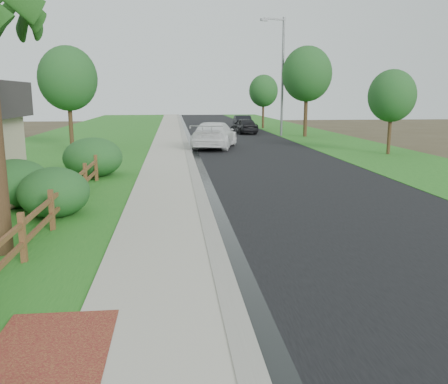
{
  "coord_description": "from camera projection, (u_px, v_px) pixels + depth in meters",
  "views": [
    {
      "loc": [
        -0.49,
        -6.89,
        3.42
      ],
      "look_at": [
        0.69,
        4.16,
        1.16
      ],
      "focal_mm": 38.0,
      "sensor_mm": 36.0,
      "label": 1
    }
  ],
  "objects": [
    {
      "name": "road",
      "position": [
        231.0,
        135.0,
        42.02
      ],
      "size": [
        8.0,
        90.0,
        0.02
      ],
      "primitive_type": "cube",
      "color": "black",
      "rests_on": "ground"
    },
    {
      "name": "tree_far_right",
      "position": [
        263.0,
        91.0,
        49.52
      ],
      "size": [
        3.02,
        3.02,
        5.58
      ],
      "color": "#312414",
      "rests_on": "ground"
    },
    {
      "name": "wet_gutter",
      "position": [
        187.0,
        135.0,
        41.62
      ],
      "size": [
        0.5,
        90.0,
        0.0
      ],
      "primitive_type": "cube",
      "color": "black",
      "rests_on": "road"
    },
    {
      "name": "curb",
      "position": [
        183.0,
        135.0,
        41.57
      ],
      "size": [
        0.4,
        90.0,
        0.12
      ],
      "primitive_type": "cube",
      "color": "gray",
      "rests_on": "ground"
    },
    {
      "name": "ranch_fence",
      "position": [
        62.0,
        198.0,
        13.18
      ],
      "size": [
        0.12,
        16.92,
        1.1
      ],
      "color": "#53291B",
      "rests_on": "ground"
    },
    {
      "name": "dark_car_mid",
      "position": [
        244.0,
        126.0,
        43.23
      ],
      "size": [
        2.28,
        4.33,
        1.41
      ],
      "primitive_type": "imported",
      "rotation": [
        0.0,
        0.0,
        3.3
      ],
      "color": "black",
      "rests_on": "road"
    },
    {
      "name": "white_suv",
      "position": [
        214.0,
        135.0,
        31.24
      ],
      "size": [
        3.82,
        6.33,
        1.72
      ],
      "primitive_type": "imported",
      "rotation": [
        0.0,
        0.0,
        2.89
      ],
      "color": "white",
      "rests_on": "road"
    },
    {
      "name": "lawn_near",
      "position": [
        86.0,
        136.0,
        40.71
      ],
      "size": [
        9.0,
        90.0,
        0.04
      ],
      "primitive_type": "cube",
      "color": "#1B5A19",
      "rests_on": "ground"
    },
    {
      "name": "brick_patch",
      "position": [
        47.0,
        356.0,
        6.23
      ],
      "size": [
        1.6,
        2.4,
        0.11
      ],
      "primitive_type": "cube",
      "color": "maroon",
      "rests_on": "ground"
    },
    {
      "name": "streetlight",
      "position": [
        281.0,
        70.0,
        39.36
      ],
      "size": [
        2.19,
        0.87,
        9.71
      ],
      "color": "slate",
      "rests_on": "ground"
    },
    {
      "name": "tree_mid_right",
      "position": [
        307.0,
        74.0,
        38.93
      ],
      "size": [
        4.1,
        4.1,
        7.43
      ],
      "color": "#312414",
      "rests_on": "ground"
    },
    {
      "name": "boulder",
      "position": [
        1.0,
        198.0,
        14.21
      ],
      "size": [
        1.29,
        1.02,
        0.8
      ],
      "primitive_type": "ellipsoid",
      "rotation": [
        0.0,
        0.0,
        0.11
      ],
      "color": "brown",
      "rests_on": "ground"
    },
    {
      "name": "tree_near_left",
      "position": [
        68.0,
        79.0,
        29.73
      ],
      "size": [
        3.67,
        3.67,
        6.5
      ],
      "color": "#312414",
      "rests_on": "ground"
    },
    {
      "name": "verge_far",
      "position": [
        307.0,
        134.0,
        42.74
      ],
      "size": [
        6.0,
        90.0,
        0.04
      ],
      "primitive_type": "cube",
      "color": "#1B5A19",
      "rests_on": "ground"
    },
    {
      "name": "dark_car_far",
      "position": [
        243.0,
        123.0,
        47.26
      ],
      "size": [
        1.56,
        4.43,
        1.46
      ],
      "primitive_type": "imported",
      "rotation": [
        0.0,
        0.0,
        -0.0
      ],
      "color": "black",
      "rests_on": "road"
    },
    {
      "name": "grass_strip",
      "position": [
        147.0,
        135.0,
        41.25
      ],
      "size": [
        1.6,
        90.0,
        0.06
      ],
      "primitive_type": "cube",
      "color": "#1B5A19",
      "rests_on": "ground"
    },
    {
      "name": "tree_near_right",
      "position": [
        392.0,
        96.0,
        27.31
      ],
      "size": [
        2.73,
        2.73,
        4.92
      ],
      "color": "#312414",
      "rests_on": "ground"
    },
    {
      "name": "shrub_b",
      "position": [
        15.0,
        183.0,
        14.66
      ],
      "size": [
        2.59,
        2.59,
        1.51
      ],
      "primitive_type": "ellipsoid",
      "rotation": [
        0.0,
        0.0,
        0.23
      ],
      "color": "#1B4E23",
      "rests_on": "ground"
    },
    {
      "name": "shrub_d",
      "position": [
        93.0,
        157.0,
        20.09
      ],
      "size": [
        3.08,
        3.08,
        1.69
      ],
      "primitive_type": "ellipsoid",
      "rotation": [
        0.0,
        0.0,
        -0.28
      ],
      "color": "#1B4E23",
      "rests_on": "ground"
    },
    {
      "name": "ground",
      "position": [
        208.0,
        317.0,
        7.44
      ],
      "size": [
        120.0,
        120.0,
        0.0
      ],
      "primitive_type": "plane",
      "color": "#3D3321"
    },
    {
      "name": "shrub_c",
      "position": [
        54.0,
        192.0,
        13.47
      ],
      "size": [
        2.5,
        2.5,
        1.44
      ],
      "primitive_type": "ellipsoid",
      "rotation": [
        0.0,
        0.0,
        -0.3
      ],
      "color": "#1B4E23",
      "rests_on": "ground"
    },
    {
      "name": "sidewalk",
      "position": [
        169.0,
        135.0,
        41.44
      ],
      "size": [
        2.2,
        90.0,
        0.1
      ],
      "primitive_type": "cube",
      "color": "#A9A193",
      "rests_on": "ground"
    }
  ]
}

